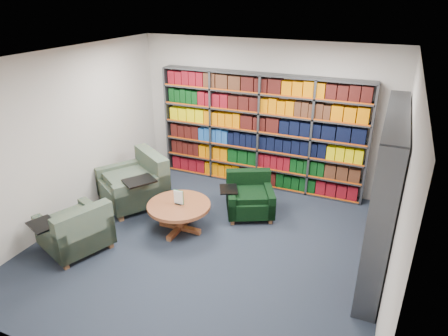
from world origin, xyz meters
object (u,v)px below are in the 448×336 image
at_px(chair_teal_left, 138,184).
at_px(coffee_table, 179,209).
at_px(chair_green_right, 249,197).
at_px(chair_teal_front, 77,232).

relative_size(chair_teal_left, coffee_table, 1.39).
bearing_deg(chair_green_right, chair_teal_front, -133.09).
relative_size(chair_teal_left, chair_green_right, 1.34).
height_order(chair_teal_left, chair_teal_front, chair_teal_left).
bearing_deg(chair_teal_front, chair_green_right, 46.91).
bearing_deg(chair_teal_left, chair_teal_front, -89.25).
bearing_deg(coffee_table, chair_green_right, 49.99).
relative_size(chair_teal_left, chair_teal_front, 1.22).
distance_m(chair_teal_left, chair_teal_front, 1.60).
height_order(chair_green_right, chair_teal_front, chair_teal_front).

